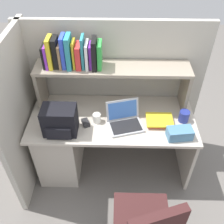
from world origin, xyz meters
TOP-DOWN VIEW (x-y plane):
  - ground_plane at (0.00, 0.00)m, footprint 8.00×8.00m
  - desk at (-0.39, 0.00)m, footprint 1.60×0.70m
  - cubicle_partition_rear at (0.00, 0.38)m, footprint 1.84×0.05m
  - cubicle_partition_left at (-0.85, -0.05)m, footprint 0.05×1.06m
  - overhead_hutch at (0.00, 0.20)m, footprint 1.44×0.28m
  - reference_books_on_shelf at (-0.36, 0.20)m, footprint 0.52×0.19m
  - laptop at (0.12, -0.08)m, footprint 0.37×0.33m
  - backpack at (-0.46, -0.19)m, footprint 0.30×0.23m
  - computer_mouse at (-0.25, -0.09)m, footprint 0.10×0.12m
  - paper_cup at (-0.14, -0.06)m, footprint 0.08×0.08m
  - tissue_box at (0.60, -0.24)m, footprint 0.23×0.15m
  - snack_canister at (0.68, -0.02)m, footprint 0.10×0.10m
  - desk_book_stack at (0.45, -0.06)m, footprint 0.25×0.20m

SIDE VIEW (x-z plane):
  - ground_plane at x=0.00m, z-range 0.00..0.00m
  - desk at x=-0.39m, z-range 0.04..0.77m
  - computer_mouse at x=-0.25m, z-range 0.73..0.76m
  - desk_book_stack at x=0.45m, z-range 0.73..0.78m
  - cubicle_partition_rear at x=0.00m, z-range 0.00..1.55m
  - cubicle_partition_left at x=-0.85m, z-range 0.00..1.55m
  - paper_cup at x=-0.14m, z-range 0.73..0.82m
  - tissue_box at x=0.60m, z-range 0.73..0.83m
  - laptop at x=0.12m, z-range 0.67..0.89m
  - snack_canister at x=0.68m, z-range 0.73..0.84m
  - backpack at x=-0.46m, z-range 0.73..0.99m
  - overhead_hutch at x=0.00m, z-range 0.86..1.31m
  - reference_books_on_shelf at x=-0.36m, z-range 1.16..1.46m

